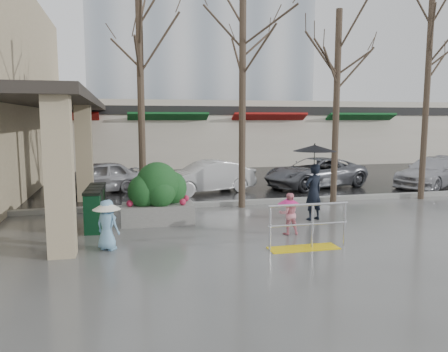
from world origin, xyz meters
name	(u,v)px	position (x,y,z in m)	size (l,w,h in m)	color
ground	(234,238)	(0.00, 0.00, 0.00)	(120.00, 120.00, 0.00)	#51514F
street_asphalt	(158,159)	(0.00, 22.00, 0.01)	(120.00, 36.00, 0.01)	black
curb	(204,204)	(0.00, 4.00, 0.07)	(120.00, 0.30, 0.15)	gray
canopy_slab	(62,100)	(-4.80, 8.00, 3.62)	(2.80, 18.00, 0.25)	#2D2823
pillar_front	(59,174)	(-3.90, -0.50, 1.75)	(0.55, 0.55, 3.50)	tan
pillar_back	(84,152)	(-3.90, 6.00, 1.75)	(0.55, 0.55, 3.50)	tan
storefront_row	(194,133)	(2.00, 17.97, 2.01)	(34.00, 6.74, 4.00)	beige
office_tower	(193,11)	(4.00, 30.00, 12.50)	(18.00, 12.00, 25.00)	#8C99A8
handrail	(306,232)	(1.36, -1.20, 0.38)	(1.90, 0.50, 1.03)	yellow
tree_west	(140,45)	(-2.00, 3.60, 5.08)	(3.20, 3.20, 6.80)	#382B21
tree_midwest	(243,44)	(1.20, 3.60, 5.23)	(3.20, 3.20, 7.00)	#382B21
tree_mideast	(338,60)	(4.50, 3.60, 4.86)	(3.20, 3.20, 6.50)	#382B21
tree_east	(429,48)	(8.00, 3.60, 5.38)	(3.20, 3.20, 7.20)	#382B21
woman	(314,173)	(2.71, 1.38, 1.36)	(1.25, 1.25, 2.21)	black
child_pink	(289,211)	(1.43, 0.05, 0.60)	(0.57, 0.57, 1.05)	pink
child_blue	(107,220)	(-2.98, -0.28, 0.67)	(0.66, 0.62, 1.14)	#74A9CF
planter	(158,194)	(-1.67, 1.99, 0.82)	(2.01, 1.16, 1.72)	gray
news_boxes	(96,207)	(-3.35, 2.00, 0.54)	(0.52, 1.94, 1.07)	#0C351C
car_a	(96,177)	(-3.63, 7.56, 0.63)	(1.49, 3.70, 1.26)	#B6B5BB
car_b	(207,177)	(0.63, 6.71, 0.63)	(1.33, 3.82, 1.26)	silver
car_c	(315,173)	(5.37, 7.00, 0.63)	(2.09, 4.53, 1.26)	slate
car_d	(433,172)	(10.42, 6.04, 0.63)	(1.77, 4.34, 1.26)	#B6B6BB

